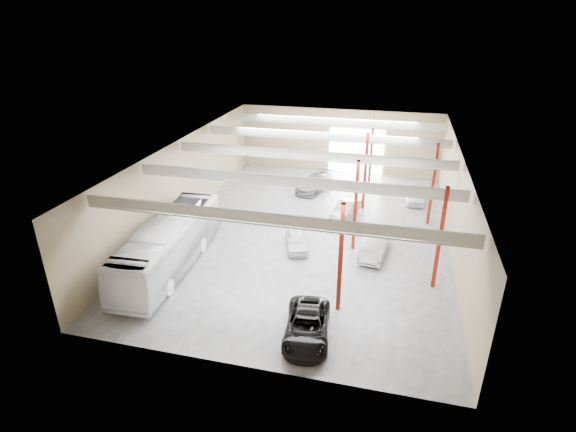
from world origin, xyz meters
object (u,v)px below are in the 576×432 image
at_px(car_row_b, 346,209).
at_px(car_right_far, 413,195).
at_px(car_row_a, 296,240).
at_px(car_row_c, 315,183).
at_px(car_right_near, 376,245).
at_px(coach_bus, 170,244).
at_px(black_sedan, 307,326).

height_order(car_row_b, car_right_far, car_right_far).
bearing_deg(car_row_a, car_right_far, 35.66).
relative_size(car_row_a, car_right_far, 0.94).
xyz_separation_m(car_row_c, car_right_near, (6.90, -11.96, 0.03)).
xyz_separation_m(car_right_near, car_right_far, (2.80, 11.29, -0.09)).
bearing_deg(car_row_a, car_right_near, -13.38).
height_order(car_row_c, car_right_near, car_right_near).
bearing_deg(coach_bus, car_right_far, 41.83).
height_order(coach_bus, car_right_near, coach_bus).
xyz_separation_m(black_sedan, car_row_b, (0.00, 16.83, -0.07)).
bearing_deg(car_row_a, coach_bus, -166.61).
relative_size(coach_bus, car_row_a, 3.30).
bearing_deg(coach_bus, car_row_b, 44.02).
bearing_deg(car_row_b, black_sedan, -73.77).
xyz_separation_m(black_sedan, car_row_a, (-2.91, 9.99, -0.06)).
xyz_separation_m(black_sedan, car_right_far, (5.80, 21.73, -0.02)).
xyz_separation_m(black_sedan, car_right_near, (3.00, 10.44, 0.07)).
bearing_deg(black_sedan, car_right_near, 66.61).
relative_size(coach_bus, car_row_c, 2.40).
distance_m(car_row_b, car_right_far, 7.60).
distance_m(car_row_a, car_right_near, 5.93).
bearing_deg(car_right_near, car_right_far, 83.82).
xyz_separation_m(car_row_b, car_right_far, (5.80, 4.91, 0.05)).
relative_size(car_row_c, car_right_near, 1.10).
bearing_deg(car_row_a, car_row_c, 76.76).
xyz_separation_m(black_sedan, car_row_c, (-3.90, 22.40, 0.05)).
distance_m(car_row_c, car_right_far, 9.72).
relative_size(car_row_a, car_row_c, 0.73).
height_order(black_sedan, car_row_b, black_sedan).
bearing_deg(car_row_c, coach_bus, -95.47).
distance_m(black_sedan, car_row_b, 16.83).
xyz_separation_m(coach_bus, black_sedan, (10.86, -5.17, -1.06)).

